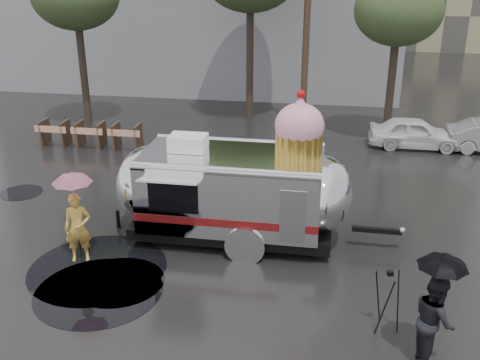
% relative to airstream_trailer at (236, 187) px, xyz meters
% --- Properties ---
extents(ground, '(120.00, 120.00, 0.00)m').
position_rel_airstream_trailer_xyz_m(ground, '(-1.39, -3.50, -1.48)').
color(ground, black).
rests_on(ground, ground).
extents(puddles, '(13.22, 10.68, 0.01)m').
position_rel_airstream_trailer_xyz_m(puddles, '(-1.60, -3.44, -1.47)').
color(puddles, black).
rests_on(puddles, ground).
extents(utility_pole, '(1.60, 0.28, 9.00)m').
position_rel_airstream_trailer_xyz_m(utility_pole, '(1.11, 10.50, 3.14)').
color(utility_pole, '#473323').
rests_on(utility_pole, ground).
extents(tree_right, '(3.36, 3.36, 6.42)m').
position_rel_airstream_trailer_xyz_m(tree_right, '(4.61, 9.50, 3.58)').
color(tree_right, '#382D26').
rests_on(tree_right, ground).
extents(barricade_row, '(4.30, 0.80, 1.00)m').
position_rel_airstream_trailer_xyz_m(barricade_row, '(-6.94, 6.46, -0.95)').
color(barricade_row, '#473323').
rests_on(barricade_row, ground).
extents(airstream_trailer, '(7.82, 2.96, 4.21)m').
position_rel_airstream_trailer_xyz_m(airstream_trailer, '(0.00, 0.00, 0.00)').
color(airstream_trailer, silver).
rests_on(airstream_trailer, ground).
extents(person_left, '(0.75, 0.62, 1.78)m').
position_rel_airstream_trailer_xyz_m(person_left, '(-3.65, -1.81, -0.59)').
color(person_left, gold).
rests_on(person_left, ground).
extents(umbrella_pink, '(1.19, 1.19, 2.36)m').
position_rel_airstream_trailer_xyz_m(umbrella_pink, '(-3.65, -1.81, 0.48)').
color(umbrella_pink, pink).
rests_on(umbrella_pink, ground).
extents(person_right, '(0.63, 0.95, 1.84)m').
position_rel_airstream_trailer_xyz_m(person_right, '(4.45, -4.26, -0.56)').
color(person_right, black).
rests_on(person_right, ground).
extents(umbrella_black, '(1.11, 1.11, 2.30)m').
position_rel_airstream_trailer_xyz_m(umbrella_black, '(4.45, -4.26, 0.45)').
color(umbrella_black, black).
rests_on(umbrella_black, ground).
extents(tripod, '(0.56, 0.56, 1.38)m').
position_rel_airstream_trailer_xyz_m(tripod, '(3.69, -3.41, -0.68)').
color(tripod, black).
rests_on(tripod, ground).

